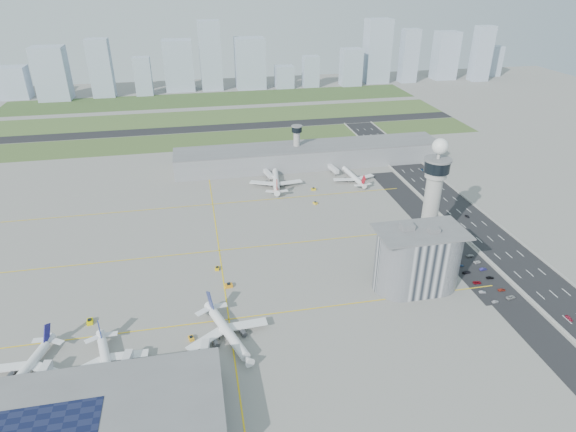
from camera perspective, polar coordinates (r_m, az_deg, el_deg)
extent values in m
plane|color=gray|center=(249.51, 1.59, -6.69)|extent=(1000.00, 1000.00, 0.00)
cube|color=#465829|center=(449.39, -7.38, 9.02)|extent=(480.00, 50.00, 0.08)
cube|color=#3E592A|center=(521.08, -8.08, 11.53)|extent=(480.00, 60.00, 0.08)
cube|color=#395327|center=(598.44, -8.66, 13.55)|extent=(480.00, 70.00, 0.08)
cube|color=black|center=(484.63, -7.75, 10.35)|extent=(480.00, 22.00, 0.10)
cube|color=black|center=(293.91, 24.07, -3.64)|extent=(28.00, 500.00, 0.10)
cube|color=#9E9E99|center=(286.14, 21.78, -3.89)|extent=(0.60, 500.00, 1.20)
cube|color=#9E9E99|center=(301.62, 26.29, -3.21)|extent=(0.60, 500.00, 1.20)
cube|color=black|center=(273.79, 20.87, -5.32)|extent=(18.00, 260.00, 0.08)
cube|color=black|center=(264.51, 21.79, -6.73)|extent=(20.00, 44.00, 0.10)
cube|color=yellow|center=(221.08, -7.02, -12.06)|extent=(260.00, 0.60, 0.01)
cube|color=yellow|center=(270.25, -8.15, -4.07)|extent=(260.00, 0.60, 0.01)
cube|color=yellow|center=(323.09, -8.91, 1.39)|extent=(260.00, 0.60, 0.01)
cube|color=yellow|center=(270.25, -8.15, -4.07)|extent=(0.60, 260.00, 0.01)
cylinder|color=#ADAAA5|center=(267.27, 16.50, 0.50)|extent=(8.40, 8.40, 48.00)
cylinder|color=#ADAAA5|center=(258.52, 17.14, 4.86)|extent=(11.00, 11.00, 4.00)
cylinder|color=black|center=(257.10, 17.26, 5.68)|extent=(13.00, 13.00, 6.00)
cylinder|color=slate|center=(255.90, 17.37, 6.41)|extent=(14.00, 14.00, 1.00)
cylinder|color=#ADAAA5|center=(255.07, 17.44, 6.93)|extent=(1.60, 1.60, 5.00)
sphere|color=white|center=(253.63, 17.59, 7.88)|extent=(8.00, 8.00, 8.00)
cylinder|color=#ADAAA5|center=(381.02, 1.03, 8.09)|extent=(5.00, 5.00, 28.00)
cylinder|color=black|center=(376.35, 1.05, 10.24)|extent=(8.00, 8.00, 4.00)
cylinder|color=slate|center=(375.62, 1.05, 10.61)|extent=(8.60, 8.60, 0.80)
cube|color=#B2B2B7|center=(239.91, 15.09, -5.01)|extent=(18.00, 24.00, 30.00)
cylinder|color=#B2B2B7|center=(236.32, 13.11, -5.29)|extent=(24.00, 24.00, 30.00)
cylinder|color=#B2B2B7|center=(243.78, 17.00, -4.74)|extent=(24.00, 24.00, 30.00)
cube|color=slate|center=(232.29, 15.54, -1.80)|extent=(42.00, 24.00, 0.80)
cube|color=slate|center=(231.39, 13.94, -1.25)|extent=(6.00, 5.00, 3.00)
cube|color=slate|center=(232.34, 16.90, -1.62)|extent=(5.00, 4.00, 2.40)
cube|color=gray|center=(383.54, 2.55, 7.16)|extent=(210.00, 32.00, 15.00)
cube|color=slate|center=(380.89, 2.58, 8.28)|extent=(210.00, 32.00, 0.80)
cube|color=gray|center=(183.62, -21.79, -21.94)|extent=(84.00, 42.00, 12.00)
cube|color=slate|center=(179.02, -22.17, -20.58)|extent=(84.00, 42.00, 0.80)
imported|color=silver|center=(248.48, 23.35, -9.29)|extent=(3.47, 1.62, 1.15)
imported|color=#9898A0|center=(252.79, 22.06, -8.34)|extent=(3.46, 1.62, 1.10)
imported|color=maroon|center=(258.74, 21.51, -7.34)|extent=(4.31, 2.24, 1.16)
imported|color=black|center=(264.87, 20.41, -6.25)|extent=(4.56, 2.21, 1.28)
imported|color=navy|center=(269.60, 19.75, -5.52)|extent=(3.56, 1.85, 1.16)
imported|color=silver|center=(273.09, 19.15, -4.96)|extent=(3.58, 1.41, 1.16)
imported|color=#A7A7A7|center=(254.22, 24.90, -8.73)|extent=(4.98, 2.92, 1.30)
imported|color=maroon|center=(257.94, 24.00, -7.99)|extent=(3.87, 1.60, 1.12)
imported|color=black|center=(264.85, 22.82, -6.74)|extent=(4.00, 2.01, 1.31)
imported|color=navy|center=(270.46, 22.13, -5.85)|extent=(4.06, 1.86, 1.29)
imported|color=silver|center=(275.66, 21.52, -5.09)|extent=(4.28, 2.45, 1.12)
imported|color=gray|center=(279.74, 20.77, -4.43)|extent=(4.58, 1.94, 1.32)
imported|color=#A4213B|center=(252.52, 30.36, -10.40)|extent=(1.56, 3.87, 1.32)
imported|color=black|center=(322.91, 20.46, -0.02)|extent=(1.51, 3.63, 1.17)
imported|color=navy|center=(387.87, 15.67, 5.30)|extent=(2.10, 4.55, 1.26)
imported|color=gray|center=(435.83, 10.40, 8.29)|extent=(1.93, 3.96, 1.30)
cube|color=#9EADC1|center=(676.00, -29.71, 13.57)|extent=(32.30, 25.84, 36.93)
cube|color=#9EADC1|center=(645.51, -26.19, 14.91)|extent=(35.81, 28.65, 60.36)
cube|color=#9EADC1|center=(638.27, -21.31, 16.00)|extent=(25.49, 20.39, 66.89)
cube|color=#9EADC1|center=(632.56, -16.80, 15.57)|extent=(20.04, 16.03, 45.20)
cube|color=#9EADC1|center=(647.53, -12.82, 17.01)|extent=(35.76, 28.61, 61.22)
cube|color=#9EADC1|center=(641.00, -9.18, 18.23)|extent=(26.33, 21.06, 83.39)
cube|color=#9EADC1|center=(647.53, -4.51, 17.61)|extent=(36.96, 29.57, 62.11)
cube|color=#9EADC1|center=(648.83, -0.43, 16.16)|extent=(23.01, 18.41, 27.75)
cube|color=#9EADC1|center=(654.86, 2.71, 16.74)|extent=(20.22, 16.18, 38.97)
cube|color=#9EADC1|center=(667.11, 7.47, 17.09)|extent=(26.14, 20.92, 46.89)
cube|color=#9EADC1|center=(688.73, 10.50, 18.65)|extent=(32.26, 25.81, 81.20)
cube|color=#9EADC1|center=(700.31, 14.15, 17.92)|extent=(21.59, 17.28, 68.75)
cube|color=#9EADC1|center=(734.78, 18.14, 17.63)|extent=(30.25, 24.20, 63.40)
cube|color=#9EADC1|center=(739.05, 21.96, 17.42)|extent=(23.04, 18.43, 71.56)
cube|color=#9EADC1|center=(783.67, 23.05, 16.55)|extent=(22.64, 18.11, 41.06)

